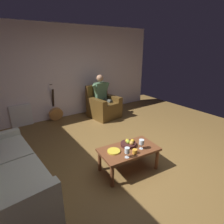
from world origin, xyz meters
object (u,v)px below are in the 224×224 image
at_px(armchair, 103,106).
at_px(candle_jar, 135,151).
at_px(wine_glass_near, 127,151).
at_px(wine_glass_far, 142,142).
at_px(guitar, 56,113).
at_px(coffee_table, 129,152).
at_px(fruit_bowl, 129,144).
at_px(person_seated, 102,95).
at_px(decorative_dish, 114,151).
at_px(couch, 3,177).

distance_m(armchair, candle_jar, 2.79).
height_order(wine_glass_near, candle_jar, wine_glass_near).
bearing_deg(wine_glass_far, guitar, -81.16).
bearing_deg(coffee_table, fruit_bowl, -127.65).
height_order(person_seated, coffee_table, person_seated).
bearing_deg(wine_glass_near, decorative_dish, -72.74).
relative_size(armchair, guitar, 0.91).
xyz_separation_m(wine_glass_far, candle_jar, (0.18, 0.05, -0.08)).
bearing_deg(guitar, wine_glass_near, 92.18).
distance_m(armchair, couch, 3.40).
relative_size(wine_glass_far, fruit_bowl, 0.63).
bearing_deg(candle_jar, wine_glass_far, -166.06).
distance_m(person_seated, guitar, 1.45).
distance_m(coffee_table, wine_glass_far, 0.27).
bearing_deg(wine_glass_near, guitar, -87.82).
xyz_separation_m(person_seated, wine_glass_near, (1.18, 2.64, -0.14)).
xyz_separation_m(guitar, wine_glass_far, (-0.47, 3.06, 0.30)).
bearing_deg(decorative_dish, candle_jar, 137.76).
height_order(coffee_table, candle_jar, candle_jar).
bearing_deg(guitar, coffee_table, 95.99).
distance_m(coffee_table, fruit_bowl, 0.14).
relative_size(person_seated, wine_glass_near, 7.45).
height_order(wine_glass_near, decorative_dish, wine_glass_near).
bearing_deg(couch, coffee_table, 68.98).
bearing_deg(wine_glass_near, fruit_bowl, -133.73).
bearing_deg(candle_jar, person_seated, -110.98).
relative_size(coffee_table, wine_glass_far, 6.13).
bearing_deg(person_seated, decorative_dish, 54.36).
bearing_deg(wine_glass_far, candle_jar, 13.94).
xyz_separation_m(wine_glass_near, candle_jar, (-0.17, -0.02, -0.08)).
bearing_deg(decorative_dish, armchair, -118.04).
bearing_deg(guitar, person_seated, 159.81).
height_order(armchair, candle_jar, armchair).
relative_size(fruit_bowl, candle_jar, 3.41).
xyz_separation_m(decorative_dish, candle_jar, (-0.25, 0.23, 0.02)).
relative_size(wine_glass_near, fruit_bowl, 0.64).
bearing_deg(wine_glass_far, decorative_dish, -22.88).
relative_size(coffee_table, fruit_bowl, 3.87).
xyz_separation_m(person_seated, decorative_dish, (1.26, 2.40, -0.25)).
bearing_deg(decorative_dish, fruit_bowl, -176.89).
xyz_separation_m(couch, wine_glass_far, (-1.98, 0.64, 0.21)).
xyz_separation_m(coffee_table, guitar, (0.31, -2.94, -0.12)).
bearing_deg(decorative_dish, couch, -16.38).
relative_size(couch, guitar, 1.84).
relative_size(guitar, decorative_dish, 4.99).
distance_m(coffee_table, decorative_dish, 0.28).
height_order(fruit_bowl, candle_jar, fruit_bowl).
bearing_deg(person_seated, fruit_bowl, 60.68).
relative_size(coffee_table, guitar, 0.98).
xyz_separation_m(armchair, fruit_bowl, (0.93, 2.35, 0.13)).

